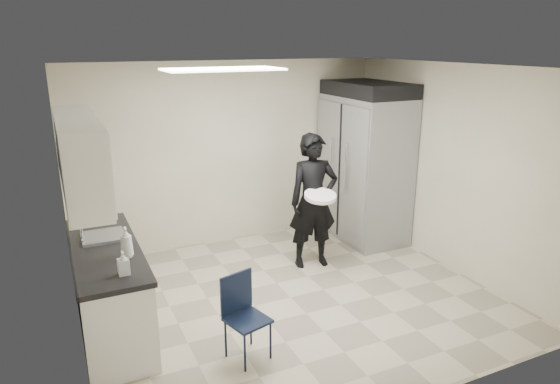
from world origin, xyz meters
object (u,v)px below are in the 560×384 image
commercial_fridge (364,169)px  folding_chair (248,320)px  man_tuxedo (313,201)px  lower_counter (109,291)px

commercial_fridge → folding_chair: commercial_fridge is taller
folding_chair → man_tuxedo: size_ratio=0.45×
lower_counter → commercial_fridge: size_ratio=0.90×
lower_counter → folding_chair: (1.09, -1.06, -0.04)m
folding_chair → man_tuxedo: bearing=29.6°
man_tuxedo → lower_counter: bearing=-160.0°
lower_counter → commercial_fridge: commercial_fridge is taller
man_tuxedo → commercial_fridge: bearing=35.7°
lower_counter → man_tuxedo: 2.70m
folding_chair → man_tuxedo: (1.52, 1.55, 0.48)m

